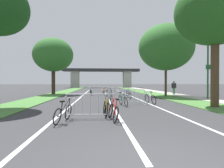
{
  "coord_description": "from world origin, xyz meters",
  "views": [
    {
      "loc": [
        -0.92,
        -3.12,
        1.52
      ],
      "look_at": [
        0.82,
        19.28,
        1.32
      ],
      "focal_mm": 28.57,
      "sensor_mm": 36.0,
      "label": 1
    }
  ],
  "objects_px": {
    "tree_right_pine_near": "(215,12)",
    "tree_right_pine_far": "(166,47)",
    "crowd_barrier_fourth": "(102,91)",
    "bicycle_silver_1": "(110,100)",
    "lamppost_with_sign": "(208,63)",
    "crowd_barrier_second": "(130,97)",
    "bicycle_green_10": "(91,92)",
    "bicycle_purple_7": "(150,99)",
    "bicycle_teal_4": "(111,92)",
    "tree_left_oak_near": "(53,55)",
    "bicycle_blue_2": "(129,95)",
    "bicycle_green_0": "(123,100)",
    "crowd_barrier_third": "(118,93)",
    "bicycle_red_8": "(113,111)",
    "bicycle_white_9": "(109,95)",
    "bicycle_yellow_6": "(106,108)",
    "pedestrian_waiting": "(174,86)",
    "crowd_barrier_nearest": "(90,107)",
    "bicycle_orange_5": "(104,92)",
    "bicycle_black_3": "(63,113)"
  },
  "relations": [
    {
      "from": "tree_right_pine_near",
      "to": "crowd_barrier_second",
      "type": "distance_m",
      "value": 7.41
    },
    {
      "from": "bicycle_green_0",
      "to": "bicycle_yellow_6",
      "type": "relative_size",
      "value": 1.05
    },
    {
      "from": "bicycle_green_0",
      "to": "bicycle_yellow_6",
      "type": "distance_m",
      "value": 3.66
    },
    {
      "from": "crowd_barrier_third",
      "to": "bicycle_red_8",
      "type": "xyz_separation_m",
      "value": [
        -1.22,
        -9.43,
        -0.16
      ]
    },
    {
      "from": "bicycle_purple_7",
      "to": "bicycle_green_0",
      "type": "bearing_deg",
      "value": -163.81
    },
    {
      "from": "crowd_barrier_second",
      "to": "tree_right_pine_far",
      "type": "bearing_deg",
      "value": 52.04
    },
    {
      "from": "tree_right_pine_far",
      "to": "bicycle_green_10",
      "type": "distance_m",
      "value": 9.87
    },
    {
      "from": "tree_right_pine_far",
      "to": "lamppost_with_sign",
      "type": "xyz_separation_m",
      "value": [
        2.39,
        -3.61,
        -2.01
      ]
    },
    {
      "from": "crowd_barrier_second",
      "to": "pedestrian_waiting",
      "type": "bearing_deg",
      "value": 51.72
    },
    {
      "from": "tree_right_pine_near",
      "to": "bicycle_silver_1",
      "type": "relative_size",
      "value": 4.49
    },
    {
      "from": "tree_right_pine_far",
      "to": "crowd_barrier_fourth",
      "type": "distance_m",
      "value": 8.65
    },
    {
      "from": "tree_left_oak_near",
      "to": "bicycle_blue_2",
      "type": "distance_m",
      "value": 11.15
    },
    {
      "from": "crowd_barrier_third",
      "to": "crowd_barrier_fourth",
      "type": "height_order",
      "value": "same"
    },
    {
      "from": "bicycle_green_0",
      "to": "crowd_barrier_second",
      "type": "bearing_deg",
      "value": -143.57
    },
    {
      "from": "lamppost_with_sign",
      "to": "bicycle_teal_4",
      "type": "height_order",
      "value": "lamppost_with_sign"
    },
    {
      "from": "crowd_barrier_third",
      "to": "bicycle_purple_7",
      "type": "height_order",
      "value": "crowd_barrier_third"
    },
    {
      "from": "crowd_barrier_second",
      "to": "tree_left_oak_near",
      "type": "bearing_deg",
      "value": 125.96
    },
    {
      "from": "bicycle_teal_4",
      "to": "bicycle_orange_5",
      "type": "bearing_deg",
      "value": -55.58
    },
    {
      "from": "lamppost_with_sign",
      "to": "bicycle_red_8",
      "type": "distance_m",
      "value": 12.22
    },
    {
      "from": "crowd_barrier_fourth",
      "to": "bicycle_blue_2",
      "type": "distance_m",
      "value": 4.77
    },
    {
      "from": "crowd_barrier_nearest",
      "to": "bicycle_yellow_6",
      "type": "height_order",
      "value": "crowd_barrier_nearest"
    },
    {
      "from": "bicycle_green_0",
      "to": "bicycle_purple_7",
      "type": "distance_m",
      "value": 2.34
    },
    {
      "from": "bicycle_silver_1",
      "to": "bicycle_blue_2",
      "type": "relative_size",
      "value": 1.04
    },
    {
      "from": "crowd_barrier_second",
      "to": "bicycle_green_10",
      "type": "distance_m",
      "value": 9.88
    },
    {
      "from": "bicycle_white_9",
      "to": "bicycle_yellow_6",
      "type": "bearing_deg",
      "value": 98.81
    },
    {
      "from": "tree_right_pine_far",
      "to": "bicycle_blue_2",
      "type": "bearing_deg",
      "value": -160.8
    },
    {
      "from": "bicycle_teal_4",
      "to": "bicycle_yellow_6",
      "type": "bearing_deg",
      "value": 78.39
    },
    {
      "from": "bicycle_purple_7",
      "to": "bicycle_red_8",
      "type": "distance_m",
      "value": 6.16
    },
    {
      "from": "bicycle_teal_4",
      "to": "bicycle_yellow_6",
      "type": "relative_size",
      "value": 0.99
    },
    {
      "from": "crowd_barrier_fourth",
      "to": "bicycle_silver_1",
      "type": "bearing_deg",
      "value": -88.11
    },
    {
      "from": "crowd_barrier_fourth",
      "to": "bicycle_green_0",
      "type": "height_order",
      "value": "crowd_barrier_fourth"
    },
    {
      "from": "bicycle_blue_2",
      "to": "bicycle_purple_7",
      "type": "height_order",
      "value": "bicycle_purple_7"
    },
    {
      "from": "bicycle_purple_7",
      "to": "bicycle_green_10",
      "type": "height_order",
      "value": "bicycle_green_10"
    },
    {
      "from": "tree_right_pine_far",
      "to": "crowd_barrier_fourth",
      "type": "relative_size",
      "value": 3.68
    },
    {
      "from": "tree_right_pine_near",
      "to": "tree_right_pine_far",
      "type": "bearing_deg",
      "value": 88.92
    },
    {
      "from": "crowd_barrier_fourth",
      "to": "bicycle_silver_1",
      "type": "height_order",
      "value": "crowd_barrier_fourth"
    },
    {
      "from": "tree_left_oak_near",
      "to": "bicycle_green_10",
      "type": "distance_m",
      "value": 6.63
    },
    {
      "from": "crowd_barrier_fourth",
      "to": "bicycle_blue_2",
      "type": "height_order",
      "value": "crowd_barrier_fourth"
    },
    {
      "from": "bicycle_purple_7",
      "to": "bicycle_teal_4",
      "type": "bearing_deg",
      "value": 95.65
    },
    {
      "from": "crowd_barrier_fourth",
      "to": "bicycle_green_0",
      "type": "bearing_deg",
      "value": -83.14
    },
    {
      "from": "lamppost_with_sign",
      "to": "bicycle_orange_5",
      "type": "xyz_separation_m",
      "value": [
        -8.91,
        6.7,
        -2.9
      ]
    },
    {
      "from": "crowd_barrier_second",
      "to": "bicycle_white_9",
      "type": "xyz_separation_m",
      "value": [
        -1.06,
        4.96,
        -0.16
      ]
    },
    {
      "from": "bicycle_blue_2",
      "to": "bicycle_white_9",
      "type": "bearing_deg",
      "value": 175.27
    },
    {
      "from": "tree_right_pine_far",
      "to": "crowd_barrier_nearest",
      "type": "height_order",
      "value": "tree_right_pine_far"
    },
    {
      "from": "lamppost_with_sign",
      "to": "crowd_barrier_nearest",
      "type": "xyz_separation_m",
      "value": [
        -9.91,
        -7.4,
        -2.73
      ]
    },
    {
      "from": "bicycle_teal_4",
      "to": "bicycle_white_9",
      "type": "height_order",
      "value": "bicycle_teal_4"
    },
    {
      "from": "crowd_barrier_third",
      "to": "bicycle_white_9",
      "type": "xyz_separation_m",
      "value": [
        -0.75,
        0.43,
        -0.16
      ]
    },
    {
      "from": "bicycle_yellow_6",
      "to": "bicycle_purple_7",
      "type": "xyz_separation_m",
      "value": [
        3.37,
        4.46,
        -0.0
      ]
    },
    {
      "from": "crowd_barrier_fourth",
      "to": "bicycle_black_3",
      "type": "bearing_deg",
      "value": -97.12
    },
    {
      "from": "bicycle_orange_5",
      "to": "crowd_barrier_nearest",
      "type": "bearing_deg",
      "value": -100.24
    }
  ]
}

